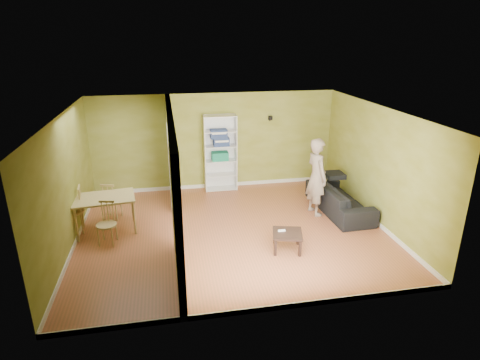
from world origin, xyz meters
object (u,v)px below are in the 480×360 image
Objects in this scene: coffee_table at (287,235)px; dining_table at (104,201)px; chair_left at (73,210)px; chair_far at (112,200)px; bookshelf at (220,153)px; sofa at (340,194)px; chair_near at (106,224)px; person at (317,170)px.

dining_table is at bearing 156.89° from coffee_table.
chair_left is 0.92m from chair_far.
coffee_table is at bearing -23.11° from dining_table.
bookshelf is 3.47m from dining_table.
chair_far is at bearing 81.81° from sofa.
chair_near is (-5.29, -0.65, 0.02)m from sofa.
chair_left is at bearing 87.70° from sofa.
chair_left is at bearing 150.12° from chair_near.
chair_near is at bearing -81.97° from dining_table.
person reaches higher than bookshelf.
person is at bearing -45.87° from bookshelf.
dining_table reaches higher than coffee_table.
person is at bearing 19.45° from chair_near.
bookshelf is 3.83m from chair_near.
dining_table is 0.66m from chair_far.
person reaches higher than coffee_table.
chair_far is at bearing -151.94° from bookshelf.
chair_far is at bearing 102.60° from chair_near.
sofa is 1.78× the size of dining_table.
coffee_table is 4.56m from chair_left.
person is 4.75m from chair_near.
person is 2.11× the size of chair_left.
chair_left is at bearing 53.70° from chair_far.
person reaches higher than chair_far.
dining_table is at bearing 101.02° from chair_far.
person is 2.39× the size of chair_far.
sofa is 5.33m from chair_near.
dining_table is 1.40× the size of chair_near.
coffee_table is 0.55× the size of chair_left.
chair_near reaches higher than coffee_table.
chair_far reaches higher than chair_near.
bookshelf is 4.02m from chair_left.
sofa is 2.49× the size of chair_near.
sofa is at bearing 41.49° from coffee_table.
bookshelf reaches higher than chair_far.
dining_table is (-5.37, -0.04, 0.28)m from sofa.
person reaches higher than chair_near.
chair_far is (-3.53, 2.14, 0.13)m from coffee_table.
chair_left is 1.02m from chair_near.
sofa is 2.46× the size of chair_far.
bookshelf is 3.75m from coffee_table.
chair_near is at bearing 87.73° from person.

